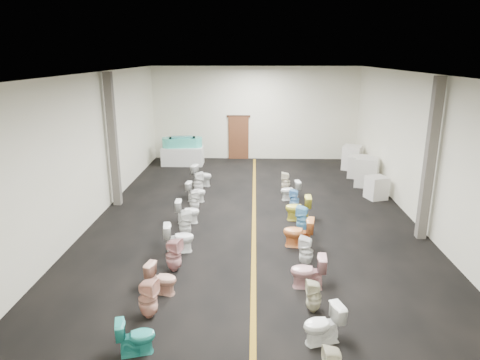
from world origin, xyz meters
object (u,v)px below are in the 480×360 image
at_px(toilet_left_4, 179,238).
at_px(toilet_right_6, 303,219).
at_px(appliance_crate_c, 358,167).
at_px(toilet_left_2, 162,279).
at_px(toilet_left_8, 196,192).
at_px(toilet_left_7, 194,201).
at_px(toilet_right_3, 308,271).
at_px(bathtub, 182,142).
at_px(appliance_crate_a, 376,188).
at_px(toilet_right_1, 323,325).
at_px(toilet_right_10, 286,181).
at_px(toilet_left_9, 198,183).
at_px(toilet_right_4, 306,251).
at_px(toilet_right_2, 314,296).
at_px(toilet_right_7, 298,208).
at_px(toilet_right_8, 294,199).
at_px(toilet_left_10, 202,176).
at_px(toilet_left_1, 148,299).
at_px(toilet_left_6, 188,211).
at_px(toilet_right_9, 290,190).
at_px(toilet_left_0, 136,336).
at_px(display_table, 183,156).
at_px(appliance_crate_d, 352,158).
at_px(toilet_left_5, 185,224).
at_px(toilet_right_5, 298,232).
at_px(toilet_left_3, 174,255).
at_px(appliance_crate_b, 366,172).

height_order(toilet_left_4, toilet_right_6, toilet_right_6).
distance_m(appliance_crate_c, toilet_left_2, 11.41).
bearing_deg(toilet_left_8, toilet_left_7, -165.87).
distance_m(toilet_left_7, toilet_right_3, 5.76).
bearing_deg(bathtub, toilet_left_4, -89.31).
height_order(appliance_crate_a, toilet_left_8, appliance_crate_a).
bearing_deg(appliance_crate_c, toilet_left_7, -145.95).
xyz_separation_m(toilet_right_1, toilet_right_10, (-0.05, 9.04, -0.01)).
bearing_deg(toilet_left_8, toilet_left_2, -169.66).
relative_size(toilet_left_9, toilet_right_4, 1.05).
distance_m(toilet_right_3, toilet_right_10, 7.13).
distance_m(toilet_right_2, toilet_right_7, 5.01).
xyz_separation_m(toilet_left_8, toilet_right_8, (3.41, -0.71, -0.00)).
bearing_deg(toilet_left_10, toilet_left_1, -161.41).
distance_m(appliance_crate_a, toilet_right_1, 8.77).
xyz_separation_m(toilet_left_2, toilet_left_7, (0.01, 5.13, 0.01)).
distance_m(toilet_left_8, toilet_right_10, 3.54).
relative_size(toilet_left_6, toilet_right_9, 1.05).
xyz_separation_m(toilet_left_0, toilet_left_2, (0.03, 1.97, 0.01)).
relative_size(appliance_crate_a, toilet_left_6, 1.11).
bearing_deg(toilet_left_10, toilet_left_7, -159.58).
distance_m(appliance_crate_c, toilet_right_9, 4.39).
bearing_deg(toilet_right_7, appliance_crate_c, 150.32).
xyz_separation_m(toilet_left_4, toilet_right_4, (3.26, -0.67, -0.01)).
relative_size(display_table, toilet_left_7, 2.70).
relative_size(appliance_crate_d, toilet_right_10, 1.50).
bearing_deg(toilet_right_3, display_table, -152.75).
bearing_deg(toilet_right_10, appliance_crate_c, 122.10).
relative_size(display_table, toilet_left_2, 2.77).
relative_size(toilet_left_4, toilet_right_4, 1.04).
bearing_deg(toilet_left_7, appliance_crate_d, -58.92).
bearing_deg(toilet_right_1, appliance_crate_d, 147.55).
bearing_deg(toilet_right_1, toilet_right_7, 160.67).
distance_m(toilet_left_4, toilet_left_8, 4.05).
xyz_separation_m(toilet_left_2, toilet_right_6, (3.42, 3.46, 0.06)).
height_order(appliance_crate_d, toilet_left_5, appliance_crate_d).
xyz_separation_m(appliance_crate_d, toilet_right_4, (-3.11, -9.35, -0.16)).
relative_size(toilet_left_7, toilet_left_9, 0.88).
height_order(bathtub, toilet_left_8, bathtub).
relative_size(display_table, toilet_right_7, 2.38).
bearing_deg(toilet_right_5, toilet_right_4, 14.96).
bearing_deg(toilet_left_3, appliance_crate_b, -25.09).
bearing_deg(toilet_right_7, toilet_right_1, 0.07).
distance_m(appliance_crate_b, toilet_left_2, 10.40).
bearing_deg(appliance_crate_a, appliance_crate_b, 90.00).
distance_m(appliance_crate_a, toilet_left_10, 6.63).
height_order(toilet_left_5, toilet_left_9, toilet_left_9).
distance_m(appliance_crate_d, toilet_left_0, 14.24).
relative_size(appliance_crate_b, toilet_right_4, 1.48).
relative_size(appliance_crate_c, toilet_right_2, 1.34).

